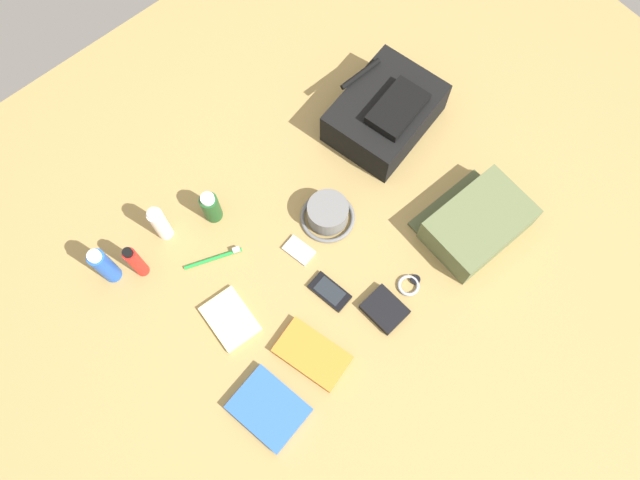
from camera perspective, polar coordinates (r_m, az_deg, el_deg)
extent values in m
cube|color=olive|center=(1.78, 0.00, -0.58)|extent=(2.64, 2.02, 0.02)
cube|color=black|center=(1.89, 5.98, 11.50)|extent=(0.37, 0.30, 0.12)
cube|color=black|center=(1.82, 7.14, 11.89)|extent=(0.20, 0.14, 0.03)
cylinder|color=black|center=(1.88, 3.75, 14.98)|extent=(0.15, 0.02, 0.02)
cube|color=#56603D|center=(1.79, 14.35, 1.43)|extent=(0.28, 0.19, 0.10)
cube|color=#454D30|center=(1.85, 11.78, 3.22)|extent=(0.27, 0.07, 0.01)
cylinder|color=slate|center=(1.76, 0.72, 2.54)|extent=(0.12, 0.12, 0.07)
torus|color=slate|center=(1.79, 0.70, 2.10)|extent=(0.16, 0.16, 0.01)
cylinder|color=blue|center=(1.76, -19.15, -2.28)|extent=(0.05, 0.05, 0.15)
cylinder|color=silver|center=(1.69, -20.03, -1.40)|extent=(0.04, 0.04, 0.01)
cylinder|color=red|center=(1.75, -16.52, -1.98)|extent=(0.04, 0.04, 0.15)
cylinder|color=black|center=(1.67, -17.25, -1.12)|extent=(0.03, 0.03, 0.01)
cylinder|color=white|center=(1.77, -14.44, 1.42)|extent=(0.04, 0.04, 0.14)
cylinder|color=white|center=(1.70, -15.04, 2.36)|extent=(0.03, 0.03, 0.01)
cylinder|color=#19471E|center=(1.78, -9.97, 2.96)|extent=(0.05, 0.05, 0.11)
cylinder|color=silver|center=(1.73, -10.29, 3.74)|extent=(0.04, 0.04, 0.01)
cube|color=blue|center=(1.66, -4.74, -15.17)|extent=(0.17, 0.20, 0.03)
cube|color=white|center=(1.67, -4.73, -15.18)|extent=(0.16, 0.19, 0.02)
cube|color=orange|center=(1.68, -0.72, -10.44)|extent=(0.16, 0.21, 0.02)
cube|color=white|center=(1.68, -0.72, -10.46)|extent=(0.15, 0.20, 0.02)
cube|color=black|center=(1.72, 0.90, -4.77)|extent=(0.08, 0.12, 0.01)
cube|color=black|center=(1.71, 0.90, -4.71)|extent=(0.06, 0.09, 0.00)
cube|color=#B7B7BC|center=(1.76, -1.95, -0.96)|extent=(0.07, 0.09, 0.01)
cylinder|color=silver|center=(1.75, -1.64, -1.25)|extent=(0.03, 0.03, 0.00)
torus|color=#99999E|center=(1.74, 8.13, -4.16)|extent=(0.06, 0.06, 0.01)
cylinder|color=black|center=(1.75, 8.74, -3.62)|extent=(0.03, 0.03, 0.01)
cylinder|color=#198C33|center=(1.78, -9.78, -1.69)|extent=(0.16, 0.07, 0.01)
cube|color=white|center=(1.76, -7.71, -0.88)|extent=(0.02, 0.02, 0.01)
cube|color=black|center=(1.71, 5.96, -6.35)|extent=(0.10, 0.12, 0.02)
cube|color=beige|center=(1.72, -8.24, -7.20)|extent=(0.12, 0.16, 0.02)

